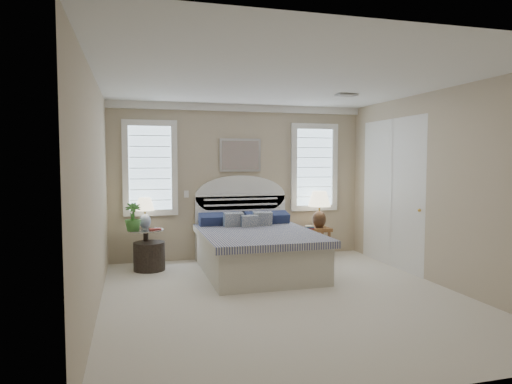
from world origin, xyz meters
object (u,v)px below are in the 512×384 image
object	(u,v)px
bed	(255,246)
lamp_left	(145,209)
side_table_left	(146,245)
lamp_right	(319,205)
floor_pot	(149,256)
nightstand_right	(315,236)

from	to	relation	value
bed	lamp_left	bearing A→B (deg)	155.88
bed	lamp_left	distance (m)	1.89
side_table_left	lamp_right	bearing A→B (deg)	1.71
side_table_left	lamp_left	xyz separation A→B (m)	(-0.00, 0.15, 0.55)
floor_pot	lamp_right	xyz separation A→B (m)	(2.97, 0.22, 0.71)
bed	side_table_left	size ratio (longest dim) A/B	3.61
lamp_left	lamp_right	xyz separation A→B (m)	(3.02, -0.06, -0.00)
side_table_left	floor_pot	size ratio (longest dim) A/B	1.29
nightstand_right	floor_pot	distance (m)	2.92
lamp_right	floor_pot	bearing A→B (deg)	-175.75
floor_pot	nightstand_right	bearing A→B (deg)	4.54
lamp_right	nightstand_right	bearing A→B (deg)	171.60
lamp_left	lamp_right	world-z (taller)	lamp_right
side_table_left	lamp_left	bearing A→B (deg)	91.79
side_table_left	floor_pot	bearing A→B (deg)	-71.51
nightstand_right	floor_pot	size ratio (longest dim) A/B	1.08
bed	lamp_right	bearing A→B (deg)	26.50
bed	side_table_left	world-z (taller)	bed
floor_pot	bed	bearing A→B (deg)	-16.02
nightstand_right	lamp_left	size ratio (longest dim) A/B	1.05
lamp_left	bed	bearing A→B (deg)	-24.12
side_table_left	nightstand_right	size ratio (longest dim) A/B	1.19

